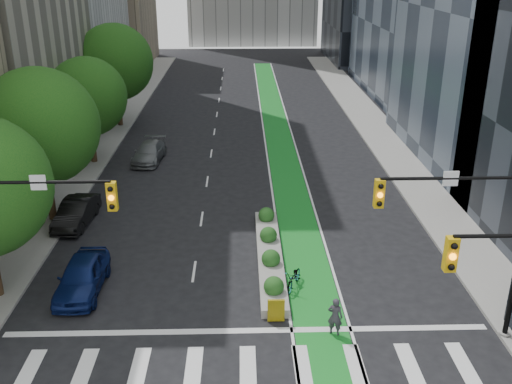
{
  "coord_description": "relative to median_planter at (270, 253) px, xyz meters",
  "views": [
    {
      "loc": [
        -0.16,
        -18.0,
        13.92
      ],
      "look_at": [
        0.56,
        8.7,
        3.0
      ],
      "focal_mm": 40.0,
      "sensor_mm": 36.0,
      "label": 1
    }
  ],
  "objects": [
    {
      "name": "tree_mid",
      "position": [
        -12.2,
        4.96,
        5.2
      ],
      "size": [
        6.4,
        6.4,
        8.78
      ],
      "color": "black",
      "rests_on": "ground"
    },
    {
      "name": "sidewalk_left",
      "position": [
        -13.0,
        17.96,
        -0.3
      ],
      "size": [
        3.6,
        90.0,
        0.15
      ],
      "primitive_type": "cube",
      "color": "gray",
      "rests_on": "ground"
    },
    {
      "name": "parked_car_left_near",
      "position": [
        -8.56,
        -2.64,
        0.4
      ],
      "size": [
        1.85,
        4.56,
        1.55
      ],
      "primitive_type": "imported",
      "rotation": [
        0.0,
        0.0,
        -0.0
      ],
      "color": "#0D1B52",
      "rests_on": "ground"
    },
    {
      "name": "tree_midfar",
      "position": [
        -12.2,
        14.96,
        4.57
      ],
      "size": [
        5.6,
        5.6,
        7.76
      ],
      "color": "black",
      "rests_on": "ground"
    },
    {
      "name": "parked_car_left_mid",
      "position": [
        -10.7,
        4.47,
        0.35
      ],
      "size": [
        1.87,
        4.47,
        1.44
      ],
      "primitive_type": "imported",
      "rotation": [
        0.0,
        0.0,
        -0.08
      ],
      "color": "black",
      "rests_on": "ground"
    },
    {
      "name": "signal_right",
      "position": [
        7.47,
        -6.57,
        4.43
      ],
      "size": [
        5.82,
        0.51,
        7.2
      ],
      "color": "black",
      "rests_on": "ground"
    },
    {
      "name": "median_planter",
      "position": [
        0.0,
        0.0,
        0.0
      ],
      "size": [
        1.2,
        10.26,
        1.1
      ],
      "color": "gray",
      "rests_on": "ground"
    },
    {
      "name": "parked_car_left_far",
      "position": [
        -8.2,
        15.34,
        0.31
      ],
      "size": [
        2.31,
        4.86,
        1.37
      ],
      "primitive_type": "imported",
      "rotation": [
        0.0,
        0.0,
        -0.09
      ],
      "color": "slate",
      "rests_on": "ground"
    },
    {
      "name": "sidewalk_right",
      "position": [
        10.6,
        17.96,
        -0.3
      ],
      "size": [
        3.6,
        90.0,
        0.15
      ],
      "primitive_type": "cube",
      "color": "gray",
      "rests_on": "ground"
    },
    {
      "name": "ground",
      "position": [
        -1.2,
        -7.04,
        -0.37
      ],
      "size": [
        160.0,
        160.0,
        0.0
      ],
      "primitive_type": "plane",
      "color": "black",
      "rests_on": "ground"
    },
    {
      "name": "tree_far",
      "position": [
        -12.2,
        24.96,
        5.32
      ],
      "size": [
        6.6,
        6.6,
        9.0
      ],
      "color": "black",
      "rests_on": "ground"
    },
    {
      "name": "bicycle",
      "position": [
        0.98,
        -2.57,
        0.11
      ],
      "size": [
        1.27,
        1.93,
        0.96
      ],
      "primitive_type": "imported",
      "rotation": [
        0.0,
        0.0,
        -0.38
      ],
      "color": "gray",
      "rests_on": "ground"
    },
    {
      "name": "cyclist",
      "position": [
        2.28,
        -6.13,
        0.45
      ],
      "size": [
        0.71,
        0.59,
        1.65
      ],
      "primitive_type": "imported",
      "rotation": [
        0.0,
        0.0,
        2.76
      ],
      "color": "#332E38",
      "rests_on": "ground"
    },
    {
      "name": "signal_left",
      "position": [
        -9.9,
        -6.57,
        4.41
      ],
      "size": [
        6.14,
        0.51,
        7.2
      ],
      "color": "black",
      "rests_on": "ground"
    },
    {
      "name": "bike_lane_paint",
      "position": [
        1.8,
        22.96,
        -0.37
      ],
      "size": [
        2.2,
        70.0,
        0.01
      ],
      "primitive_type": "cube",
      "color": "#177F24",
      "rests_on": "ground"
    }
  ]
}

